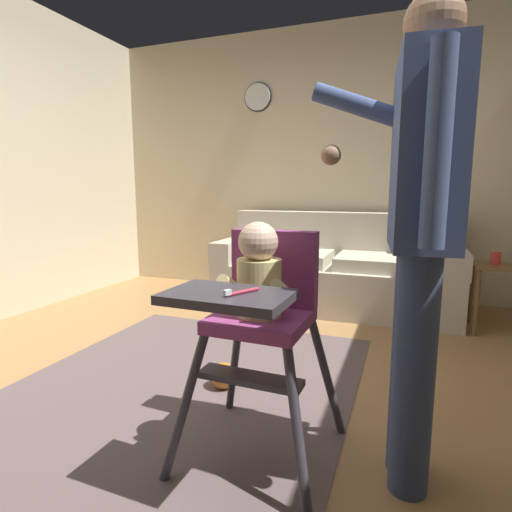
{
  "coord_description": "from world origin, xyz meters",
  "views": [
    {
      "loc": [
        0.98,
        -1.81,
        1.08
      ],
      "look_at": [
        0.38,
        -0.19,
        0.8
      ],
      "focal_mm": 28.97,
      "sensor_mm": 36.0,
      "label": 1
    }
  ],
  "objects": [
    {
      "name": "toy_ball",
      "position": [
        0.07,
        0.11,
        0.07
      ],
      "size": [
        0.14,
        0.14,
        0.14
      ],
      "primitive_type": "sphere",
      "color": "orange",
      "rests_on": "ground"
    },
    {
      "name": "ground",
      "position": [
        0.0,
        0.0,
        -0.05
      ],
      "size": [
        5.96,
        6.5,
        0.1
      ],
      "primitive_type": "cube",
      "color": "#A57848"
    },
    {
      "name": "area_rug",
      "position": [
        -0.14,
        -0.31,
        0.0
      ],
      "size": [
        1.82,
        2.87,
        0.01
      ],
      "primitive_type": "cube",
      "color": "#5E4E4F",
      "rests_on": "ground"
    },
    {
      "name": "sippy_cup",
      "position": [
        1.6,
        1.68,
        0.57
      ],
      "size": [
        0.07,
        0.07,
        0.1
      ],
      "primitive_type": "cylinder",
      "color": "#D13D33",
      "rests_on": "side_table"
    },
    {
      "name": "wall_far",
      "position": [
        0.0,
        2.48,
        1.34
      ],
      "size": [
        5.16,
        0.06,
        2.69
      ],
      "primitive_type": "cube",
      "color": "beige",
      "rests_on": "ground"
    },
    {
      "name": "high_chair",
      "position": [
        0.46,
        -0.36,
        0.66
      ],
      "size": [
        0.63,
        0.74,
        0.97
      ],
      "rotation": [
        0.0,
        0.0,
        -1.6
      ],
      "color": "#37343D",
      "rests_on": "ground"
    },
    {
      "name": "side_table",
      "position": [
        1.65,
        1.68,
        0.38
      ],
      "size": [
        0.4,
        0.4,
        0.52
      ],
      "color": "brown",
      "rests_on": "ground"
    },
    {
      "name": "wall_clock",
      "position": [
        -0.58,
        2.44,
        2.03
      ],
      "size": [
        0.3,
        0.04,
        0.3
      ],
      "color": "white"
    },
    {
      "name": "adult_standing",
      "position": [
        1.01,
        -0.3,
        0.96
      ],
      "size": [
        0.54,
        0.5,
        1.7
      ],
      "rotation": [
        0.0,
        0.0,
        -3.04
      ],
      "color": "navy",
      "rests_on": "ground"
    },
    {
      "name": "couch",
      "position": [
        0.37,
        1.96,
        0.33
      ],
      "size": [
        2.14,
        0.86,
        0.86
      ],
      "rotation": [
        0.0,
        0.0,
        -1.57
      ],
      "color": "#BEB3A1",
      "rests_on": "ground"
    }
  ]
}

